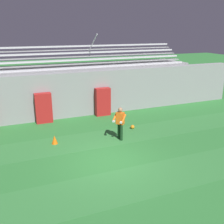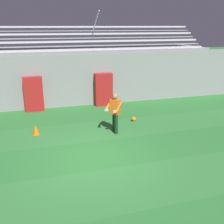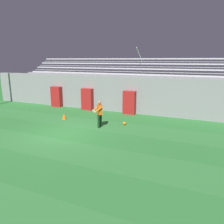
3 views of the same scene
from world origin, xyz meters
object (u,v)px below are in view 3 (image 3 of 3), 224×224
at_px(padding_pillar_gate_left, 87,99).
at_px(padding_pillar_gate_right, 129,103).
at_px(soccer_ball, 124,123).
at_px(goalkeeper, 99,112).
at_px(traffic_cone, 64,116).
at_px(padding_pillar_far_left, 57,97).

bearing_deg(padding_pillar_gate_left, padding_pillar_gate_right, 0.00).
bearing_deg(soccer_ball, padding_pillar_gate_left, 146.52).
xyz_separation_m(padding_pillar_gate_right, goalkeeper, (-0.54, -3.97, 0.07)).
distance_m(padding_pillar_gate_left, traffic_cone, 3.34).
distance_m(padding_pillar_far_left, traffic_cone, 4.58).
distance_m(padding_pillar_gate_right, traffic_cone, 4.97).
bearing_deg(padding_pillar_far_left, soccer_ball, -21.12).
bearing_deg(goalkeeper, soccer_ball, 40.86).
xyz_separation_m(padding_pillar_far_left, traffic_cone, (3.13, -3.27, -0.68)).
xyz_separation_m(goalkeeper, traffic_cone, (-3.14, 0.70, -0.74)).
distance_m(padding_pillar_gate_left, padding_pillar_gate_right, 3.69).
height_order(padding_pillar_gate_left, goalkeeper, padding_pillar_gate_left).
bearing_deg(traffic_cone, padding_pillar_gate_right, 41.63).
relative_size(padding_pillar_gate_left, soccer_ball, 8.08).
relative_size(padding_pillar_far_left, goalkeeper, 1.06).
bearing_deg(padding_pillar_far_left, padding_pillar_gate_left, 0.00).
bearing_deg(padding_pillar_gate_left, soccer_ball, -33.48).
bearing_deg(padding_pillar_gate_left, goalkeeper, -51.56).
height_order(padding_pillar_gate_left, soccer_ball, padding_pillar_gate_left).
relative_size(goalkeeper, traffic_cone, 3.98).
height_order(padding_pillar_gate_right, traffic_cone, padding_pillar_gate_right).
bearing_deg(padding_pillar_gate_left, traffic_cone, -89.86).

